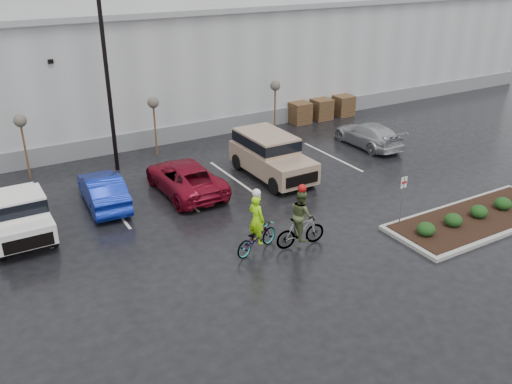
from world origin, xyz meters
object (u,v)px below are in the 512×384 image
sapling_west (21,124)px  fire_lane_sign (402,195)px  car_red (185,178)px  suv_tan (272,157)px  pickup_white (16,210)px  sapling_mid (153,106)px  cyclist_hivis (257,232)px  pallet_stack_a (300,113)px  pallet_stack_c (343,105)px  sapling_east (275,89)px  cyclist_olive (301,224)px  car_blue (103,190)px  car_far_silver (368,135)px  lamppost (105,55)px  pallet_stack_b (321,109)px

sapling_west → fire_lane_sign: sapling_west is taller
car_red → suv_tan: bearing=174.0°
pickup_white → suv_tan: bearing=-0.9°
sapling_mid → cyclist_hivis: size_ratio=1.29×
pallet_stack_a → pallet_stack_c: (3.50, 0.00, 0.00)m
sapling_east → cyclist_hivis: 14.16m
sapling_mid → cyclist_olive: bearing=-84.9°
sapling_west → car_blue: sapling_west is taller
sapling_west → sapling_mid: bearing=0.0°
pickup_white → car_far_silver: (18.60, 0.96, -0.32)m
lamppost → cyclist_hivis: (1.97, -10.50, -4.92)m
lamppost → pickup_white: lamppost is taller
pallet_stack_c → suv_tan: bearing=-145.4°
pallet_stack_a → pallet_stack_c: same height
cyclist_hivis → cyclist_olive: (1.60, -0.50, 0.14)m
pickup_white → cyclist_olive: (8.88, -6.45, -0.08)m
pallet_stack_c → pickup_white: (-21.31, -6.56, 0.30)m
fire_lane_sign → car_red: (-5.95, 7.50, -0.69)m
fire_lane_sign → car_far_silver: bearing=56.2°
lamppost → fire_lane_sign: lamppost is taller
cyclist_olive → fire_lane_sign: bearing=-94.6°
sapling_east → pallet_stack_b: bearing=13.4°
pallet_stack_b → cyclist_olive: (-10.63, -13.00, 0.22)m
pallet_stack_a → cyclist_hivis: bearing=-130.1°
car_blue → car_red: car_red is taller
pallet_stack_a → car_red: 12.37m
pallet_stack_c → cyclist_olive: size_ratio=0.54×
pallet_stack_a → cyclist_hivis: (-10.53, -12.50, 0.09)m
sapling_west → car_red: 8.15m
pickup_white → fire_lane_sign: bearing=-28.9°
cyclist_olive → pallet_stack_b: bearing=-33.2°
car_blue → sapling_mid: bearing=-127.8°
pallet_stack_a → sapling_mid: bearing=-174.3°
pallet_stack_b → sapling_mid: bearing=-175.1°
pallet_stack_b → car_far_silver: 5.67m
sapling_east → pallet_stack_a: bearing=21.8°
sapling_mid → suv_tan: (3.74, -5.74, -1.70)m
fire_lane_sign → car_far_silver: (5.48, 8.20, -0.74)m
pallet_stack_a → suv_tan: suv_tan is taller
pallet_stack_a → fire_lane_sign: bearing=-108.8°
lamppost → car_red: (1.85, -4.30, -4.97)m
pallet_stack_a → pickup_white: (-17.81, -6.56, 0.30)m
pickup_white → sapling_east: bearing=19.9°
pallet_stack_c → cyclist_olive: bearing=-133.7°
sapling_east → suv_tan: 7.07m
sapling_east → pallet_stack_a: (2.50, 1.00, -2.05)m
pickup_white → car_blue: pickup_white is taller
sapling_east → car_red: (-8.15, -5.30, -2.01)m
pallet_stack_b → suv_tan: size_ratio=0.26×
fire_lane_sign → pickup_white: 14.99m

